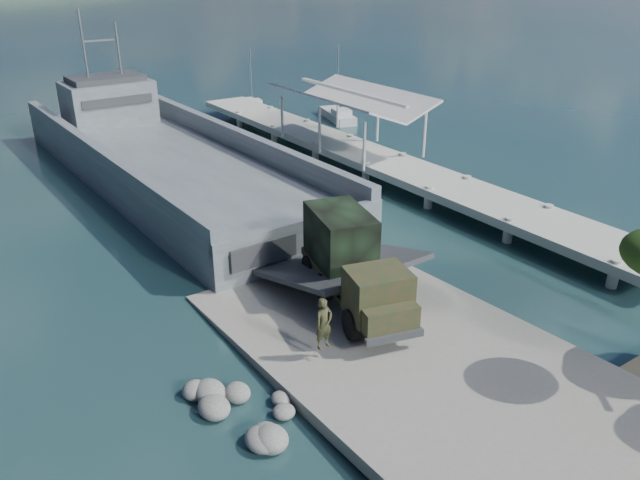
{
  "coord_description": "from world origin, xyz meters",
  "views": [
    {
      "loc": [
        -13.71,
        -15.04,
        13.69
      ],
      "look_at": [
        0.79,
        6.0,
        2.1
      ],
      "focal_mm": 35.0,
      "sensor_mm": 36.0,
      "label": 1
    }
  ],
  "objects": [
    {
      "name": "soldier",
      "position": [
        -2.88,
        0.43,
        1.49
      ],
      "size": [
        0.76,
        0.54,
        1.97
      ],
      "primitive_type": "imported",
      "rotation": [
        0.0,
        0.0,
        0.09
      ],
      "color": "#20331C",
      "rests_on": "boat_ramp"
    },
    {
      "name": "military_truck",
      "position": [
        0.4,
        3.14,
        2.25
      ],
      "size": [
        4.15,
        7.89,
        3.51
      ],
      "rotation": [
        0.0,
        0.0,
        -0.26
      ],
      "color": "black",
      "rests_on": "boat_ramp"
    },
    {
      "name": "sailboat_far",
      "position": [
        15.97,
        39.88,
        0.32
      ],
      "size": [
        2.47,
        5.04,
        5.91
      ],
      "rotation": [
        0.0,
        0.0,
        -0.23
      ],
      "color": "#B9B9B9",
      "rests_on": "ground"
    },
    {
      "name": "shoreline_rocks",
      "position": [
        -6.2,
        0.5,
        0.0
      ],
      "size": [
        3.2,
        5.6,
        0.9
      ],
      "primitive_type": null,
      "color": "#565653",
      "rests_on": "ground"
    },
    {
      "name": "boat_ramp",
      "position": [
        0.0,
        -1.0,
        0.25
      ],
      "size": [
        10.0,
        18.0,
        0.5
      ],
      "primitive_type": "cube",
      "color": "slate",
      "rests_on": "ground"
    },
    {
      "name": "landing_craft",
      "position": [
        0.6,
        23.46,
        0.92
      ],
      "size": [
        10.42,
        38.05,
        11.23
      ],
      "rotation": [
        0.0,
        0.0,
        0.02
      ],
      "color": "#4A5357",
      "rests_on": "ground"
    },
    {
      "name": "ground",
      "position": [
        0.0,
        0.0,
        0.0
      ],
      "size": [
        1400.0,
        1400.0,
        0.0
      ],
      "primitive_type": "plane",
      "color": "#1B3D42",
      "rests_on": "ground"
    },
    {
      "name": "sailboat_near",
      "position": [
        20.05,
        31.01,
        0.37
      ],
      "size": [
        3.22,
        5.98,
        7.0
      ],
      "rotation": [
        0.0,
        0.0,
        -0.28
      ],
      "color": "#B9B9B9",
      "rests_on": "ground"
    },
    {
      "name": "pier",
      "position": [
        13.0,
        18.77,
        1.6
      ],
      "size": [
        6.4,
        44.0,
        6.1
      ],
      "color": "#A6A49C",
      "rests_on": "ground"
    }
  ]
}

